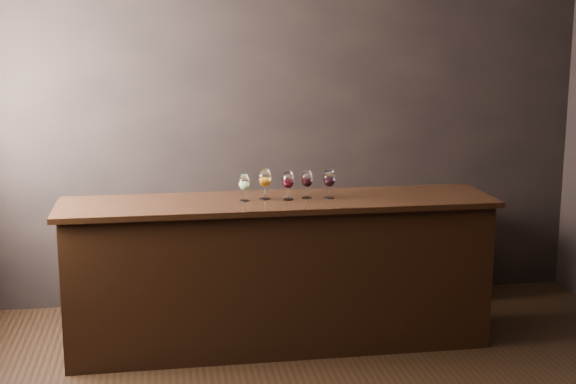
{
  "coord_description": "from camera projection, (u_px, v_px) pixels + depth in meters",
  "views": [
    {
      "loc": [
        -0.88,
        -4.03,
        2.16
      ],
      "look_at": [
        -0.04,
        1.22,
        1.09
      ],
      "focal_mm": 50.0,
      "sensor_mm": 36.0,
      "label": 1
    }
  ],
  "objects": [
    {
      "name": "glass_red_b",
      "position": [
        307.0,
        180.0,
        5.45
      ],
      "size": [
        0.08,
        0.08,
        0.18
      ],
      "color": "white",
      "rests_on": "bar_top"
    },
    {
      "name": "back_bar_shelf",
      "position": [
        318.0,
        257.0,
        6.4
      ],
      "size": [
        2.15,
        0.4,
        0.78
      ],
      "primitive_type": "cube",
      "color": "black",
      "rests_on": "ground"
    },
    {
      "name": "bar_counter",
      "position": [
        279.0,
        276.0,
        5.53
      ],
      "size": [
        2.86,
        0.63,
        1.0
      ],
      "primitive_type": "cube",
      "rotation": [
        0.0,
        0.0,
        0.01
      ],
      "color": "black",
      "rests_on": "ground"
    },
    {
      "name": "glass_red_c",
      "position": [
        329.0,
        179.0,
        5.44
      ],
      "size": [
        0.08,
        0.08,
        0.19
      ],
      "color": "white",
      "rests_on": "bar_top"
    },
    {
      "name": "glass_red_a",
      "position": [
        288.0,
        181.0,
        5.4
      ],
      "size": [
        0.08,
        0.08,
        0.19
      ],
      "color": "white",
      "rests_on": "bar_top"
    },
    {
      "name": "bar_top",
      "position": [
        279.0,
        202.0,
        5.43
      ],
      "size": [
        2.95,
        0.7,
        0.04
      ],
      "primitive_type": "cube",
      "rotation": [
        0.0,
        0.0,
        0.01
      ],
      "color": "black",
      "rests_on": "bar_counter"
    },
    {
      "name": "room_shell",
      "position": [
        285.0,
        99.0,
        4.18
      ],
      "size": [
        5.02,
        4.52,
        2.81
      ],
      "color": "black",
      "rests_on": "ground"
    },
    {
      "name": "glass_amber",
      "position": [
        265.0,
        179.0,
        5.42
      ],
      "size": [
        0.09,
        0.09,
        0.21
      ],
      "color": "white",
      "rests_on": "bar_top"
    },
    {
      "name": "glass_white",
      "position": [
        244.0,
        183.0,
        5.37
      ],
      "size": [
        0.08,
        0.08,
        0.18
      ],
      "color": "white",
      "rests_on": "bar_top"
    }
  ]
}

